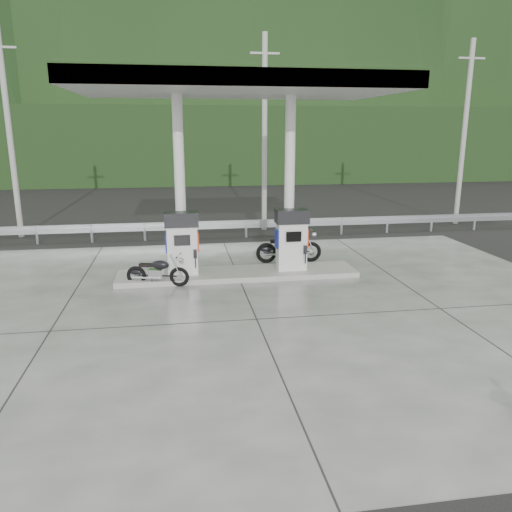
{
  "coord_description": "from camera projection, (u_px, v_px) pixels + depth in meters",
  "views": [
    {
      "loc": [
        -1.68,
        -11.54,
        4.22
      ],
      "look_at": [
        0.3,
        1.0,
        1.0
      ],
      "focal_mm": 35.0,
      "sensor_mm": 36.0,
      "label": 1
    }
  ],
  "objects": [
    {
      "name": "road",
      "position": [
        215.0,
        223.0,
        23.35
      ],
      "size": [
        60.0,
        7.0,
        0.01
      ],
      "primitive_type": "cube",
      "color": "black",
      "rests_on": "ground"
    },
    {
      "name": "gas_pump_right",
      "position": [
        292.0,
        240.0,
        14.72
      ],
      "size": [
        0.95,
        0.55,
        1.8
      ],
      "primitive_type": null,
      "color": "silver",
      "rests_on": "pump_island"
    },
    {
      "name": "canopy_column_right",
      "position": [
        289.0,
        184.0,
        14.71
      ],
      "size": [
        0.3,
        0.3,
        5.0
      ],
      "primitive_type": "cylinder",
      "color": "white",
      "rests_on": "pump_island"
    },
    {
      "name": "motorcycle_left",
      "position": [
        158.0,
        272.0,
        13.75
      ],
      "size": [
        1.72,
        0.9,
        0.78
      ],
      "primitive_type": null,
      "rotation": [
        0.0,
        0.0,
        -0.24
      ],
      "color": "black",
      "rests_on": "forecourt_apron"
    },
    {
      "name": "pump_island",
      "position": [
        238.0,
        274.0,
        14.71
      ],
      "size": [
        7.0,
        1.4,
        0.15
      ],
      "primitive_type": "cube",
      "color": "#9C9A91",
      "rests_on": "forecourt_apron"
    },
    {
      "name": "utility_pole_c",
      "position": [
        464.0,
        135.0,
        22.12
      ],
      "size": [
        0.22,
        0.22,
        8.0
      ],
      "primitive_type": "cylinder",
      "color": "#9B9C96",
      "rests_on": "ground"
    },
    {
      "name": "canopy_roof",
      "position": [
        236.0,
        86.0,
        13.42
      ],
      "size": [
        8.5,
        5.0,
        0.4
      ],
      "primitive_type": "cube",
      "color": "silver",
      "rests_on": "canopy_column_left"
    },
    {
      "name": "canopy_column_left",
      "position": [
        180.0,
        186.0,
        14.22
      ],
      "size": [
        0.3,
        0.3,
        5.0
      ],
      "primitive_type": "cylinder",
      "color": "white",
      "rests_on": "pump_island"
    },
    {
      "name": "tree_band",
      "position": [
        197.0,
        145.0,
        40.33
      ],
      "size": [
        80.0,
        6.0,
        6.0
      ],
      "primitive_type": "cube",
      "color": "black",
      "rests_on": "ground"
    },
    {
      "name": "forested_hills",
      "position": [
        188.0,
        161.0,
        69.79
      ],
      "size": [
        100.0,
        40.0,
        140.0
      ],
      "primitive_type": null,
      "color": "black",
      "rests_on": "ground"
    },
    {
      "name": "motorcycle_right",
      "position": [
        289.0,
        248.0,
        16.19
      ],
      "size": [
        2.03,
        0.75,
        0.95
      ],
      "primitive_type": null,
      "rotation": [
        0.0,
        0.0,
        -0.06
      ],
      "color": "black",
      "rests_on": "forecourt_apron"
    },
    {
      "name": "utility_pole_a",
      "position": [
        10.0,
        136.0,
        19.25
      ],
      "size": [
        0.22,
        0.22,
        8.0
      ],
      "primitive_type": "cylinder",
      "color": "#9B9C96",
      "rests_on": "ground"
    },
    {
      "name": "utility_pole_b",
      "position": [
        265.0,
        135.0,
        20.76
      ],
      "size": [
        0.22,
        0.22,
        8.0
      ],
      "primitive_type": "cylinder",
      "color": "#9B9C96",
      "rests_on": "ground"
    },
    {
      "name": "ground",
      "position": [
        250.0,
        305.0,
        12.34
      ],
      "size": [
        160.0,
        160.0,
        0.0
      ],
      "primitive_type": "plane",
      "color": "black",
      "rests_on": "ground"
    },
    {
      "name": "guardrail",
      "position": [
        221.0,
        221.0,
        19.83
      ],
      "size": [
        26.0,
        0.16,
        1.42
      ],
      "primitive_type": null,
      "color": "#A6AAAE",
      "rests_on": "ground"
    },
    {
      "name": "forecourt_apron",
      "position": [
        250.0,
        305.0,
        12.34
      ],
      "size": [
        18.0,
        14.0,
        0.02
      ],
      "primitive_type": "cube",
      "color": "#60615C",
      "rests_on": "ground"
    },
    {
      "name": "gas_pump_left",
      "position": [
        182.0,
        243.0,
        14.23
      ],
      "size": [
        0.95,
        0.55,
        1.8
      ],
      "primitive_type": null,
      "color": "silver",
      "rests_on": "pump_island"
    }
  ]
}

